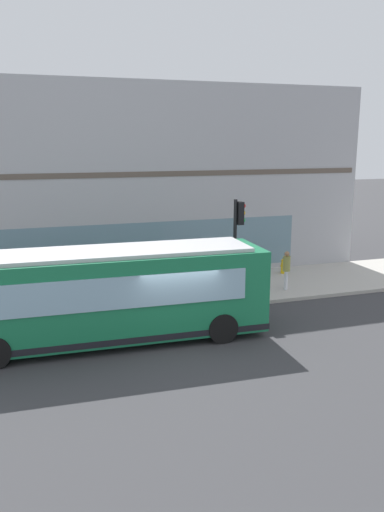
{
  "coord_description": "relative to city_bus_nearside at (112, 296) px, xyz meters",
  "views": [
    {
      "loc": [
        -15.13,
        4.35,
        6.44
      ],
      "look_at": [
        3.19,
        -1.65,
        2.08
      ],
      "focal_mm": 35.72,
      "sensor_mm": 36.0,
      "label": 1
    }
  ],
  "objects": [
    {
      "name": "pedestrian_near_hydrant",
      "position": [
        5.1,
        1.91,
        -0.5
      ],
      "size": [
        0.32,
        0.32,
        1.58
      ],
      "color": "#B23338",
      "rests_on": "sidewalk_curb"
    },
    {
      "name": "pedestrian_by_light_pole",
      "position": [
        6.08,
        -5.7,
        -0.44
      ],
      "size": [
        0.32,
        0.32,
        1.67
      ],
      "color": "#99994C",
      "rests_on": "sidewalk_curb"
    },
    {
      "name": "newspaper_vending_box",
      "position": [
        3.06,
        -1.86,
        -0.95
      ],
      "size": [
        0.44,
        0.43,
        0.9
      ],
      "color": "#197233",
      "rests_on": "sidewalk_curb"
    },
    {
      "name": "pedestrian_walking_along_curb",
      "position": [
        3.14,
        -8.06,
        -0.44
      ],
      "size": [
        0.32,
        0.32,
        1.68
      ],
      "color": "silver",
      "rests_on": "sidewalk_curb"
    },
    {
      "name": "ground",
      "position": [
        -0.7,
        -1.91,
        -1.55
      ],
      "size": [
        120.0,
        120.0,
        0.0
      ],
      "primitive_type": "plane",
      "color": "#38383A"
    },
    {
      "name": "city_bus_nearside",
      "position": [
        0.0,
        0.0,
        0.0
      ],
      "size": [
        2.88,
        10.12,
        3.07
      ],
      "color": "#197247",
      "rests_on": "ground"
    },
    {
      "name": "traffic_light_near_corner",
      "position": [
        2.33,
        -5.41,
        1.45
      ],
      "size": [
        0.32,
        0.49,
        4.1
      ],
      "color": "black",
      "rests_on": "sidewalk_curb"
    },
    {
      "name": "sidewalk_curb",
      "position": [
        4.34,
        -1.91,
        -1.48
      ],
      "size": [
        4.87,
        40.0,
        0.15
      ],
      "primitive_type": "cube",
      "color": "#B2ADA3",
      "rests_on": "ground"
    },
    {
      "name": "building_corner",
      "position": [
        10.8,
        -1.91,
        2.97
      ],
      "size": [
        8.11,
        23.84,
        9.07
      ],
      "color": "#A8A8AD",
      "rests_on": "ground"
    },
    {
      "name": "fire_hydrant",
      "position": [
        5.62,
        -9.26,
        -1.04
      ],
      "size": [
        0.35,
        0.35,
        0.74
      ],
      "color": "yellow",
      "rests_on": "sidewalk_curb"
    }
  ]
}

